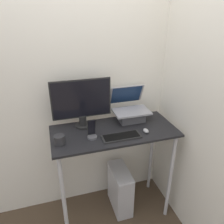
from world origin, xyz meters
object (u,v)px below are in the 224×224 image
laptop (130,112)px  keyboard (121,137)px  mouse (146,131)px  cell_phone (92,133)px  computer_tower (120,189)px  monitor (82,103)px

laptop → keyboard: 0.35m
mouse → laptop: bearing=98.8°
mouse → cell_phone: 0.47m
cell_phone → computer_tower: bearing=19.3°
computer_tower → cell_phone: bearing=-160.7°
laptop → computer_tower: bearing=-137.9°
keyboard → computer_tower: keyboard is taller
laptop → cell_phone: bearing=-152.5°
mouse → computer_tower: 0.79m
laptop → monitor: 0.48m
monitor → mouse: bearing=-27.9°
laptop → keyboard: bearing=-123.5°
monitor → mouse: (0.50, -0.27, -0.21)m
cell_phone → mouse: bearing=-6.0°
monitor → cell_phone: 0.28m
laptop → computer_tower: (-0.13, -0.12, -0.83)m
laptop → keyboard: size_ratio=1.03×
laptop → mouse: (0.04, -0.27, -0.07)m
laptop → cell_phone: laptop is taller
cell_phone → computer_tower: size_ratio=0.35×
laptop → keyboard: (-0.19, -0.29, -0.08)m
laptop → monitor: bearing=-179.7°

